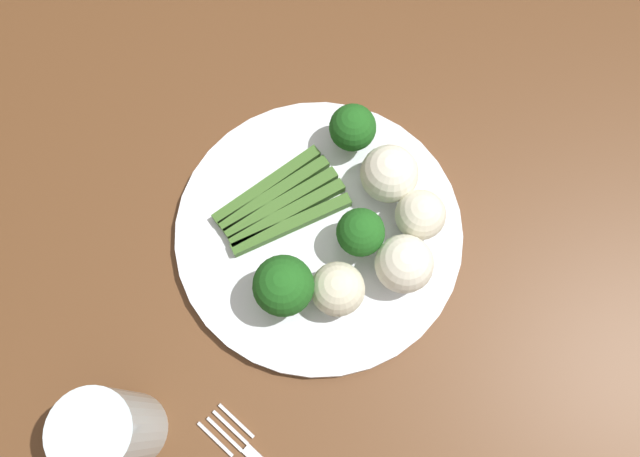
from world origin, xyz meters
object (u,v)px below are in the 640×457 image
Objects in this scene: broccoli_back_right at (279,284)px; broccoli_back at (353,128)px; cauliflower_front at (420,215)px; dining_table at (328,242)px; water_glass at (112,430)px; cauliflower_edge at (404,264)px; cauliflower_outer_edge at (389,174)px; cauliflower_mid at (338,289)px; plate at (320,232)px; broccoli_near_center at (360,233)px; asparagus_bundle at (280,204)px.

broccoli_back is (0.18, 0.01, -0.01)m from broccoli_back_right.
cauliflower_front is at bearing -36.29° from broccoli_back_right.
water_glass reaches higher than dining_table.
water_glass reaches higher than cauliflower_edge.
cauliflower_front is at bearing 5.40° from cauliflower_edge.
broccoli_back is at bearing -10.38° from water_glass.
cauliflower_outer_edge is 0.13m from cauliflower_mid.
cauliflower_front reaches higher than dining_table.
cauliflower_outer_edge is 1.12× the size of cauliflower_mid.
cauliflower_outer_edge is (-0.03, -0.05, -0.00)m from broccoli_back.
broccoli_back is at bearing 8.01° from dining_table.
broccoli_back and cauliflower_outer_edge have the same top height.
cauliflower_mid is (-0.05, 0.05, -0.00)m from cauliflower_edge.
broccoli_back_right is at bearing 177.53° from dining_table.
water_glass is at bearing 148.51° from cauliflower_mid.
dining_table is at bearing -15.36° from water_glass.
broccoli_back_right is (-0.08, 0.01, 0.05)m from plate.
cauliflower_front is 0.34m from water_glass.
broccoli_back_right is at bearing 162.66° from cauliflower_outer_edge.
cauliflower_edge is at bearing -174.60° from cauliflower_front.
cauliflower_edge is (-0.11, -0.10, -0.01)m from broccoli_back.
broccoli_back_right is 0.16m from cauliflower_front.
broccoli_near_center reaches higher than cauliflower_mid.
cauliflower_front is 0.11m from cauliflower_mid.
plate is 0.27m from water_glass.
broccoli_back is 1.01× the size of cauliflower_outer_edge.
plate is 5.63× the size of cauliflower_mid.
broccoli_near_center reaches higher than cauliflower_front.
broccoli_near_center is (0.00, -0.04, 0.04)m from plate.
broccoli_back_right is 1.19× the size of broccoli_back.
broccoli_back_right reaches higher than cauliflower_edge.
cauliflower_front is (0.02, -0.09, 0.14)m from dining_table.
dining_table is 23.38× the size of cauliflower_edge.
broccoli_back_right reaches higher than asparagus_bundle.
broccoli_back_right is at bearing 149.80° from broccoli_near_center.
plate is at bearing -4.33° from broccoli_back_right.
cauliflower_front is 0.89× the size of cauliflower_edge.
broccoli_near_center is at bearing -151.49° from broccoli_back.
water_glass is (-0.30, 0.16, 0.02)m from cauliflower_front.
cauliflower_mid is (-0.13, -0.00, -0.00)m from cauliflower_outer_edge.
cauliflower_mid is (0.02, -0.05, -0.01)m from broccoli_back_right.
dining_table is 25.39× the size of cauliflower_mid.
plate is 0.05m from asparagus_bundle.
broccoli_near_center is (-0.10, -0.05, -0.00)m from broccoli_back.
broccoli_back is 0.11m from cauliflower_front.
water_glass is (-0.33, 0.12, 0.01)m from cauliflower_outer_edge.
cauliflower_edge is at bearing -34.27° from water_glass.
cauliflower_outer_edge is 0.09m from cauliflower_edge.
broccoli_near_center is at bearing -30.20° from broccoli_back_right.
asparagus_bundle is 0.09m from broccoli_near_center.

